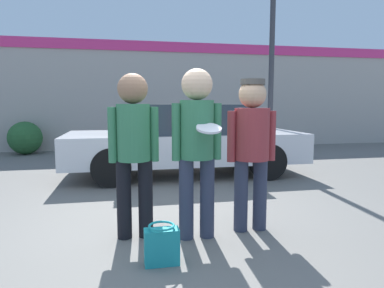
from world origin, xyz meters
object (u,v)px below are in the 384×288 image
(handbag, at_px, (162,245))
(shrub, at_px, (25,138))
(person_right, at_px, (252,141))
(person_left, at_px, (134,142))
(parked_car_near, at_px, (184,139))
(person_middle_with_frisbee, at_px, (197,139))

(handbag, bearing_deg, shrub, 112.05)
(shrub, distance_m, handbag, 7.91)
(person_right, bearing_deg, handbag, -149.05)
(person_left, height_order, shrub, person_left)
(person_left, distance_m, shrub, 7.23)
(person_right, bearing_deg, parked_car_near, 93.46)
(person_middle_with_frisbee, bearing_deg, parked_car_near, 82.33)
(person_middle_with_frisbee, relative_size, person_right, 1.05)
(person_right, relative_size, shrub, 1.81)
(person_right, bearing_deg, person_middle_with_frisbee, -170.70)
(person_left, height_order, person_right, person_left)
(person_left, distance_m, parked_car_near, 3.28)
(shrub, xyz_separation_m, handbag, (2.97, -7.33, -0.28))
(person_right, distance_m, handbag, 1.47)
(person_middle_with_frisbee, height_order, parked_car_near, person_middle_with_frisbee)
(parked_car_near, xyz_separation_m, shrub, (-3.83, 3.57, -0.25))
(person_middle_with_frisbee, height_order, person_right, person_middle_with_frisbee)
(person_middle_with_frisbee, bearing_deg, shrub, 116.51)
(person_left, bearing_deg, person_right, -1.86)
(parked_car_near, height_order, handbag, parked_car_near)
(person_middle_with_frisbee, xyz_separation_m, shrub, (-3.39, 6.80, -0.58))
(shrub, bearing_deg, person_left, -67.43)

